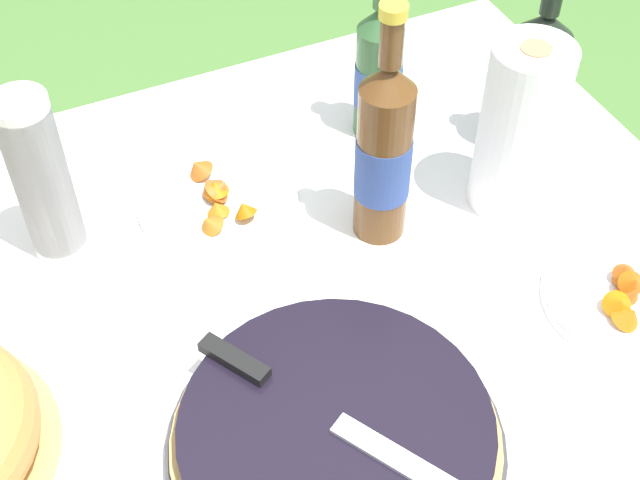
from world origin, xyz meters
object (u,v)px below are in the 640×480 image
at_px(berry_tart, 336,438).
at_px(paper_towel_roll, 519,129).
at_px(cider_bottle_amber, 384,153).
at_px(juice_bottle_red, 534,82).
at_px(snack_plate_left, 624,297).
at_px(cup_stack, 41,179).
at_px(cider_bottle_green, 379,71).
at_px(snack_plate_right, 217,198).
at_px(serving_knife, 314,408).

height_order(berry_tart, paper_towel_roll, paper_towel_roll).
distance_m(cider_bottle_amber, paper_towel_roll, 0.19).
bearing_deg(juice_bottle_red, snack_plate_left, -99.96).
distance_m(cup_stack, cider_bottle_green, 0.51).
bearing_deg(snack_plate_right, berry_tart, -92.09).
relative_size(serving_knife, paper_towel_roll, 1.29).
bearing_deg(snack_plate_left, cider_bottle_amber, 131.64).
height_order(serving_knife, paper_towel_roll, paper_towel_roll).
height_order(serving_knife, cup_stack, cup_stack).
height_order(serving_knife, cider_bottle_green, cider_bottle_green).
relative_size(juice_bottle_red, snack_plate_right, 1.35).
distance_m(cup_stack, juice_bottle_red, 0.70).
height_order(cup_stack, snack_plate_left, cup_stack).
xyz_separation_m(cider_bottle_amber, snack_plate_right, (-0.19, 0.14, -0.13)).
distance_m(cider_bottle_green, cider_bottle_amber, 0.21).
xyz_separation_m(cup_stack, cider_bottle_green, (0.50, 0.04, -0.01)).
height_order(berry_tart, cup_stack, cup_stack).
distance_m(serving_knife, cider_bottle_amber, 0.35).
distance_m(cider_bottle_amber, snack_plate_right, 0.26).
distance_m(cup_stack, paper_towel_roll, 0.63).
bearing_deg(snack_plate_right, cider_bottle_amber, -35.71).
xyz_separation_m(cider_bottle_green, paper_towel_roll, (0.10, -0.22, 0.02)).
distance_m(berry_tart, serving_knife, 0.05).
bearing_deg(cider_bottle_green, cup_stack, -175.25).
bearing_deg(cup_stack, snack_plate_left, -32.30).
bearing_deg(cider_bottle_green, paper_towel_roll, -65.15).
distance_m(serving_knife, juice_bottle_red, 0.60).
height_order(cider_bottle_green, juice_bottle_red, juice_bottle_red).
bearing_deg(serving_knife, juice_bottle_red, 92.93).
height_order(cup_stack, paper_towel_roll, paper_towel_roll).
distance_m(serving_knife, snack_plate_right, 0.41).
relative_size(berry_tart, snack_plate_left, 1.82).
xyz_separation_m(cup_stack, paper_towel_roll, (0.60, -0.17, 0.00)).
relative_size(cider_bottle_green, paper_towel_roll, 1.16).
distance_m(cup_stack, snack_plate_right, 0.25).
bearing_deg(snack_plate_right, snack_plate_left, -43.21).
relative_size(snack_plate_left, snack_plate_right, 0.91).
xyz_separation_m(cider_bottle_green, juice_bottle_red, (0.19, -0.12, 0.00)).
bearing_deg(cup_stack, serving_knife, -65.29).
height_order(juice_bottle_red, snack_plate_left, juice_bottle_red).
relative_size(serving_knife, snack_plate_right, 1.46).
height_order(cider_bottle_amber, juice_bottle_red, cider_bottle_amber).
xyz_separation_m(cider_bottle_amber, snack_plate_left, (0.22, -0.25, -0.13)).
xyz_separation_m(serving_knife, snack_plate_left, (0.44, 0.01, -0.05)).
xyz_separation_m(cider_bottle_green, snack_plate_right, (-0.28, -0.05, -0.10)).
bearing_deg(cider_bottle_amber, snack_plate_left, -48.36).
bearing_deg(cider_bottle_amber, paper_towel_roll, -7.25).
height_order(berry_tart, serving_knife, serving_knife).
bearing_deg(snack_plate_left, snack_plate_right, 136.79).
bearing_deg(berry_tart, snack_plate_left, 5.20).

